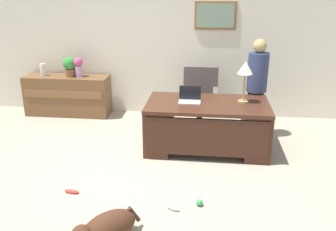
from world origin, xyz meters
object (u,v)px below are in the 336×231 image
at_px(armchair, 200,100).
at_px(dog_lying, 106,228).
at_px(vase_empty, 43,70).
at_px(dog_toy_ball, 199,203).
at_px(laptop, 190,98).
at_px(dog_toy_bone, 173,208).
at_px(person_standing, 256,88).
at_px(potted_plant, 70,66).
at_px(dog_toy_plush, 72,191).
at_px(desk, 207,125).
at_px(desk_lamp, 245,70).
at_px(vase_with_flowers, 78,66).
at_px(credenza, 68,95).

relative_size(armchair, dog_lying, 1.64).
relative_size(vase_empty, dog_toy_ball, 2.88).
xyz_separation_m(laptop, dog_toy_ball, (0.22, -1.59, -0.75)).
xyz_separation_m(dog_lying, dog_toy_ball, (0.88, 0.72, -0.12)).
bearing_deg(dog_toy_bone, person_standing, 64.57).
bearing_deg(laptop, potted_plant, 151.32).
distance_m(person_standing, dog_lying, 3.42).
height_order(dog_toy_ball, dog_toy_bone, dog_toy_ball).
height_order(person_standing, dog_toy_ball, person_standing).
bearing_deg(dog_toy_plush, dog_lying, -50.83).
bearing_deg(dog_toy_plush, desk, 42.47).
bearing_deg(laptop, vase_empty, 156.01).
distance_m(desk, dog_lying, 2.45).
bearing_deg(vase_empty, potted_plant, 0.00).
distance_m(armchair, dog_toy_bone, 2.72).
bearing_deg(person_standing, desk_lamp, -114.67).
xyz_separation_m(vase_with_flowers, potted_plant, (-0.17, 0.00, -0.00)).
xyz_separation_m(person_standing, vase_with_flowers, (-3.17, 0.66, 0.13)).
height_order(armchair, desk_lamp, desk_lamp).
bearing_deg(armchair, desk, -82.19).
height_order(dog_lying, laptop, laptop).
distance_m(person_standing, dog_toy_bone, 2.67).
bearing_deg(laptop, dog_toy_plush, -131.20).
distance_m(desk_lamp, dog_toy_ball, 2.10).
height_order(laptop, vase_empty, vase_empty).
bearing_deg(desk_lamp, dog_toy_bone, -115.66).
height_order(armchair, dog_toy_plush, armchair).
xyz_separation_m(armchair, vase_empty, (-2.96, 0.29, 0.39)).
distance_m(credenza, dog_toy_bone, 3.78).
bearing_deg(armchair, laptop, -97.46).
bearing_deg(armchair, person_standing, -22.23).
relative_size(dog_lying, laptop, 1.94).
distance_m(laptop, potted_plant, 2.63).
bearing_deg(credenza, laptop, -27.77).
xyz_separation_m(desk, vase_empty, (-3.10, 1.31, 0.46)).
bearing_deg(vase_empty, desk_lamp, -18.27).
bearing_deg(desk, person_standing, 40.60).
height_order(vase_empty, dog_toy_ball, vase_empty).
xyz_separation_m(vase_with_flowers, dog_toy_plush, (0.82, -2.76, -0.92)).
distance_m(person_standing, potted_plant, 3.40).
distance_m(potted_plant, dog_toy_bone, 3.83).
height_order(laptop, vase_with_flowers, vase_with_flowers).
bearing_deg(person_standing, laptop, -149.82).
height_order(dog_lying, dog_toy_bone, dog_lying).
distance_m(armchair, vase_empty, 3.00).
relative_size(desk_lamp, potted_plant, 1.68).
xyz_separation_m(dog_lying, laptop, (0.66, 2.31, 0.63)).
bearing_deg(desk, potted_plant, 152.91).
xyz_separation_m(desk, dog_toy_bone, (-0.34, -1.65, -0.37)).
bearing_deg(desk_lamp, laptop, -175.14).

